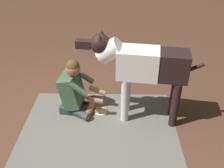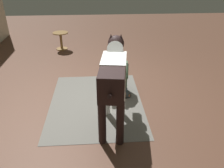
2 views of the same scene
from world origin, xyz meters
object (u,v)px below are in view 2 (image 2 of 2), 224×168
(person_sitting_on_floor, at_px, (117,76))
(round_side_table, at_px, (61,39))
(large_dog, at_px, (114,75))
(hot_dog_on_plate, at_px, (116,101))

(person_sitting_on_floor, bearing_deg, round_side_table, 28.32)
(round_side_table, bearing_deg, large_dog, -160.41)
(hot_dog_on_plate, bearing_deg, large_dog, 171.89)
(person_sitting_on_floor, height_order, hot_dog_on_plate, person_sitting_on_floor)
(large_dog, height_order, round_side_table, large_dog)
(large_dog, relative_size, hot_dog_on_plate, 8.16)
(person_sitting_on_floor, relative_size, large_dog, 0.51)
(large_dog, height_order, hot_dog_on_plate, large_dog)
(large_dog, relative_size, round_side_table, 3.33)
(person_sitting_on_floor, height_order, large_dog, large_dog)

